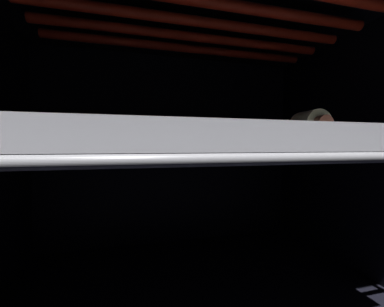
{
  "coord_description": "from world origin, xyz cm",
  "views": [
    {
      "loc": [
        -9.13,
        -31.51,
        21.21
      ],
      "look_at": [
        0.0,
        3.88,
        20.07
      ],
      "focal_mm": 22.41,
      "sensor_mm": 36.0,
      "label": 1
    }
  ],
  "objects_px": {
    "heating_element": "(199,22)",
    "oven_rack_mid": "(199,152)",
    "pig_in_blanket_mid_3": "(310,126)",
    "pig_in_blanket_mid_5": "(226,131)",
    "pig_in_blanket_mid_1": "(296,134)",
    "pig_in_blanket_mid_2": "(57,128)",
    "pig_in_blanket_mid_6": "(278,131)",
    "baking_tray_mid": "(199,145)",
    "pig_in_blanket_mid_4": "(184,133)",
    "pig_in_blanket_mid_0": "(108,128)"
  },
  "relations": [
    {
      "from": "heating_element",
      "to": "oven_rack_mid",
      "type": "bearing_deg",
      "value": 90.0
    },
    {
      "from": "pig_in_blanket_mid_3",
      "to": "pig_in_blanket_mid_5",
      "type": "height_order",
      "value": "pig_in_blanket_mid_3"
    },
    {
      "from": "heating_element",
      "to": "pig_in_blanket_mid_1",
      "type": "bearing_deg",
      "value": 4.34
    },
    {
      "from": "pig_in_blanket_mid_1",
      "to": "pig_in_blanket_mid_2",
      "type": "xyz_separation_m",
      "value": [
        -0.32,
        -0.07,
        -0.0
      ]
    },
    {
      "from": "pig_in_blanket_mid_6",
      "to": "pig_in_blanket_mid_5",
      "type": "bearing_deg",
      "value": -177.48
    },
    {
      "from": "pig_in_blanket_mid_2",
      "to": "pig_in_blanket_mid_6",
      "type": "distance_m",
      "value": 0.28
    },
    {
      "from": "pig_in_blanket_mid_1",
      "to": "baking_tray_mid",
      "type": "bearing_deg",
      "value": -175.66
    },
    {
      "from": "pig_in_blanket_mid_3",
      "to": "pig_in_blanket_mid_4",
      "type": "relative_size",
      "value": 0.9
    },
    {
      "from": "pig_in_blanket_mid_1",
      "to": "pig_in_blanket_mid_6",
      "type": "bearing_deg",
      "value": -158.82
    },
    {
      "from": "pig_in_blanket_mid_6",
      "to": "pig_in_blanket_mid_2",
      "type": "bearing_deg",
      "value": -169.12
    },
    {
      "from": "oven_rack_mid",
      "to": "pig_in_blanket_mid_4",
      "type": "bearing_deg",
      "value": 101.89
    },
    {
      "from": "baking_tray_mid",
      "to": "pig_in_blanket_mid_0",
      "type": "relative_size",
      "value": 7.92
    },
    {
      "from": "pig_in_blanket_mid_3",
      "to": "pig_in_blanket_mid_2",
      "type": "bearing_deg",
      "value": 170.31
    },
    {
      "from": "pig_in_blanket_mid_1",
      "to": "pig_in_blanket_mid_3",
      "type": "xyz_separation_m",
      "value": [
        -0.07,
        -0.11,
        0.0
      ]
    },
    {
      "from": "baking_tray_mid",
      "to": "pig_in_blanket_mid_5",
      "type": "distance_m",
      "value": 0.04
    },
    {
      "from": "heating_element",
      "to": "pig_in_blanket_mid_6",
      "type": "bearing_deg",
      "value": -2.11
    },
    {
      "from": "pig_in_blanket_mid_3",
      "to": "pig_in_blanket_mid_5",
      "type": "relative_size",
      "value": 0.82
    },
    {
      "from": "pig_in_blanket_mid_6",
      "to": "pig_in_blanket_mid_3",
      "type": "bearing_deg",
      "value": -105.72
    },
    {
      "from": "pig_in_blanket_mid_2",
      "to": "pig_in_blanket_mid_4",
      "type": "bearing_deg",
      "value": 35.86
    },
    {
      "from": "pig_in_blanket_mid_0",
      "to": "pig_in_blanket_mid_5",
      "type": "relative_size",
      "value": 1.02
    },
    {
      "from": "pig_in_blanket_mid_0",
      "to": "pig_in_blanket_mid_5",
      "type": "distance_m",
      "value": 0.15
    },
    {
      "from": "baking_tray_mid",
      "to": "pig_in_blanket_mid_0",
      "type": "distance_m",
      "value": 0.12
    },
    {
      "from": "heating_element",
      "to": "baking_tray_mid",
      "type": "distance_m",
      "value": 0.17
    },
    {
      "from": "pig_in_blanket_mid_3",
      "to": "pig_in_blanket_mid_5",
      "type": "distance_m",
      "value": 0.11
    },
    {
      "from": "pig_in_blanket_mid_6",
      "to": "oven_rack_mid",
      "type": "bearing_deg",
      "value": 177.89
    },
    {
      "from": "oven_rack_mid",
      "to": "pig_in_blanket_mid_3",
      "type": "height_order",
      "value": "pig_in_blanket_mid_3"
    },
    {
      "from": "oven_rack_mid",
      "to": "pig_in_blanket_mid_5",
      "type": "relative_size",
      "value": 9.52
    },
    {
      "from": "pig_in_blanket_mid_0",
      "to": "pig_in_blanket_mid_6",
      "type": "height_order",
      "value": "pig_in_blanket_mid_6"
    },
    {
      "from": "pig_in_blanket_mid_1",
      "to": "oven_rack_mid",
      "type": "bearing_deg",
      "value": -175.66
    },
    {
      "from": "heating_element",
      "to": "pig_in_blanket_mid_2",
      "type": "distance_m",
      "value": 0.23
    },
    {
      "from": "pig_in_blanket_mid_2",
      "to": "pig_in_blanket_mid_4",
      "type": "xyz_separation_m",
      "value": [
        0.15,
        0.11,
        0.0
      ]
    },
    {
      "from": "heating_element",
      "to": "pig_in_blanket_mid_4",
      "type": "relative_size",
      "value": 8.81
    },
    {
      "from": "oven_rack_mid",
      "to": "pig_in_blanket_mid_2",
      "type": "height_order",
      "value": "pig_in_blanket_mid_2"
    },
    {
      "from": "pig_in_blanket_mid_1",
      "to": "pig_in_blanket_mid_3",
      "type": "bearing_deg",
      "value": -121.88
    },
    {
      "from": "pig_in_blanket_mid_5",
      "to": "heating_element",
      "type": "bearing_deg",
      "value": 167.33
    },
    {
      "from": "baking_tray_mid",
      "to": "pig_in_blanket_mid_4",
      "type": "xyz_separation_m",
      "value": [
        -0.01,
        0.05,
        0.02
      ]
    },
    {
      "from": "pig_in_blanket_mid_3",
      "to": "heating_element",
      "type": "bearing_deg",
      "value": 132.51
    },
    {
      "from": "baking_tray_mid",
      "to": "pig_in_blanket_mid_5",
      "type": "height_order",
      "value": "pig_in_blanket_mid_5"
    },
    {
      "from": "pig_in_blanket_mid_3",
      "to": "pig_in_blanket_mid_4",
      "type": "distance_m",
      "value": 0.18
    },
    {
      "from": "pig_in_blanket_mid_5",
      "to": "pig_in_blanket_mid_6",
      "type": "distance_m",
      "value": 0.08
    },
    {
      "from": "pig_in_blanket_mid_1",
      "to": "pig_in_blanket_mid_6",
      "type": "distance_m",
      "value": 0.05
    },
    {
      "from": "baking_tray_mid",
      "to": "pig_in_blanket_mid_1",
      "type": "bearing_deg",
      "value": 4.34
    },
    {
      "from": "pig_in_blanket_mid_5",
      "to": "pig_in_blanket_mid_6",
      "type": "height_order",
      "value": "pig_in_blanket_mid_6"
    },
    {
      "from": "oven_rack_mid",
      "to": "pig_in_blanket_mid_1",
      "type": "relative_size",
      "value": 10.71
    },
    {
      "from": "pig_in_blanket_mid_0",
      "to": "pig_in_blanket_mid_5",
      "type": "height_order",
      "value": "pig_in_blanket_mid_0"
    },
    {
      "from": "heating_element",
      "to": "pig_in_blanket_mid_4",
      "type": "xyz_separation_m",
      "value": [
        -0.01,
        0.05,
        -0.15
      ]
    },
    {
      "from": "oven_rack_mid",
      "to": "pig_in_blanket_mid_6",
      "type": "bearing_deg",
      "value": -2.11
    },
    {
      "from": "pig_in_blanket_mid_4",
      "to": "pig_in_blanket_mid_5",
      "type": "distance_m",
      "value": 0.07
    },
    {
      "from": "baking_tray_mid",
      "to": "pig_in_blanket_mid_0",
      "type": "height_order",
      "value": "pig_in_blanket_mid_0"
    },
    {
      "from": "oven_rack_mid",
      "to": "pig_in_blanket_mid_0",
      "type": "height_order",
      "value": "pig_in_blanket_mid_0"
    }
  ]
}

